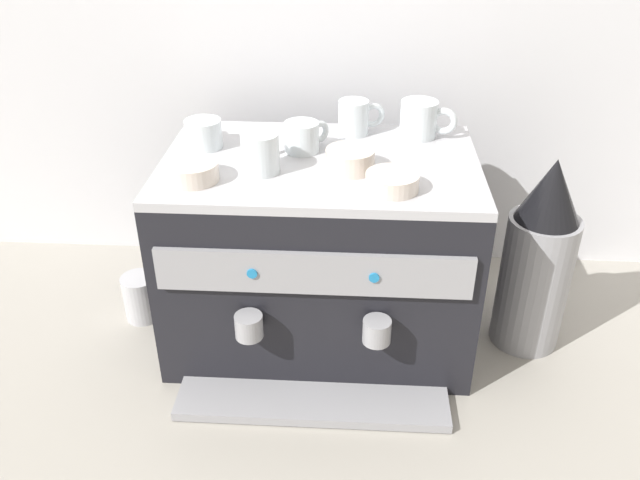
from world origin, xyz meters
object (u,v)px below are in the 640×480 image
(espresso_machine, at_px, (320,252))
(ceramic_bowl_2, at_px, (193,172))
(ceramic_cup_4, at_px, (303,136))
(ceramic_bowl_1, at_px, (350,160))
(ceramic_cup_0, at_px, (355,117))
(ceramic_cup_3, at_px, (421,119))
(ceramic_cup_1, at_px, (261,152))
(coffee_grinder, at_px, (538,260))
(ceramic_cup_2, at_px, (203,133))
(milk_pitcher, at_px, (141,297))
(ceramic_bowl_0, at_px, (392,182))

(espresso_machine, bearing_deg, ceramic_bowl_2, -156.10)
(ceramic_cup_4, bearing_deg, ceramic_bowl_1, -42.11)
(ceramic_cup_0, bearing_deg, ceramic_cup_3, -4.17)
(ceramic_cup_1, relative_size, ceramic_bowl_2, 1.18)
(espresso_machine, xyz_separation_m, coffee_grinder, (0.48, -0.01, -0.00))
(ceramic_cup_2, xyz_separation_m, milk_pitcher, (-0.18, -0.04, -0.41))
(ceramic_cup_1, height_order, ceramic_bowl_0, ceramic_cup_1)
(espresso_machine, height_order, ceramic_bowl_1, ceramic_bowl_1)
(ceramic_cup_3, relative_size, ceramic_cup_4, 1.32)
(ceramic_cup_3, bearing_deg, ceramic_bowl_2, -150.87)
(ceramic_cup_4, height_order, ceramic_bowl_2, ceramic_cup_4)
(ceramic_bowl_1, bearing_deg, ceramic_cup_4, 137.89)
(ceramic_cup_1, bearing_deg, ceramic_cup_0, 49.06)
(ceramic_bowl_2, relative_size, coffee_grinder, 0.22)
(espresso_machine, xyz_separation_m, ceramic_cup_1, (-0.11, -0.05, 0.26))
(ceramic_cup_1, bearing_deg, ceramic_cup_2, 140.27)
(ceramic_cup_3, height_order, ceramic_bowl_1, ceramic_cup_3)
(milk_pitcher, bearing_deg, ceramic_bowl_1, -6.84)
(coffee_grinder, bearing_deg, espresso_machine, 179.13)
(coffee_grinder, xyz_separation_m, milk_pitcher, (-0.92, 0.03, -0.16))
(ceramic_cup_0, distance_m, ceramic_cup_2, 0.34)
(ceramic_cup_4, distance_m, ceramic_bowl_2, 0.26)
(ceramic_cup_2, distance_m, ceramic_bowl_2, 0.17)
(ceramic_bowl_1, xyz_separation_m, milk_pitcher, (-0.50, 0.06, -0.40))
(milk_pitcher, bearing_deg, ceramic_cup_3, 10.95)
(ceramic_bowl_2, distance_m, milk_pitcher, 0.46)
(ceramic_bowl_0, relative_size, ceramic_bowl_2, 1.01)
(espresso_machine, bearing_deg, ceramic_bowl_0, -40.86)
(ceramic_cup_1, distance_m, milk_pitcher, 0.54)
(ceramic_cup_3, bearing_deg, ceramic_bowl_0, -104.70)
(ceramic_cup_2, height_order, coffee_grinder, ceramic_cup_2)
(ceramic_cup_3, xyz_separation_m, ceramic_bowl_1, (-0.15, -0.19, -0.02))
(ceramic_cup_4, relative_size, coffee_grinder, 0.21)
(ceramic_cup_2, height_order, ceramic_bowl_0, ceramic_cup_2)
(ceramic_cup_1, distance_m, ceramic_cup_2, 0.18)
(ceramic_cup_4, distance_m, ceramic_bowl_0, 0.26)
(ceramic_bowl_1, relative_size, coffee_grinder, 0.22)
(coffee_grinder, height_order, milk_pitcher, coffee_grinder)
(ceramic_cup_1, distance_m, ceramic_cup_3, 0.39)
(ceramic_bowl_1, height_order, milk_pitcher, ceramic_bowl_1)
(ceramic_cup_0, relative_size, ceramic_cup_1, 0.89)
(ceramic_cup_3, relative_size, coffee_grinder, 0.28)
(ceramic_bowl_0, height_order, coffee_grinder, ceramic_bowl_0)
(ceramic_cup_0, distance_m, ceramic_bowl_1, 0.20)
(ceramic_cup_3, height_order, ceramic_cup_4, ceramic_cup_3)
(ceramic_bowl_2, height_order, milk_pitcher, ceramic_bowl_2)
(ceramic_bowl_0, bearing_deg, ceramic_cup_2, 154.88)
(ceramic_bowl_2, bearing_deg, ceramic_cup_1, 22.41)
(ceramic_cup_2, bearing_deg, ceramic_cup_4, -2.47)
(ceramic_cup_3, bearing_deg, espresso_machine, -145.61)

